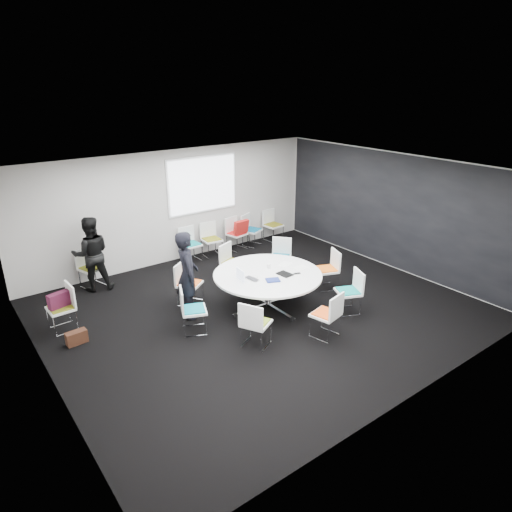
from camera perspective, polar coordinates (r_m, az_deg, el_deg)
room_shell at (r=8.82m, az=1.01°, el=1.51°), size 8.08×7.08×2.88m
conference_table at (r=9.24m, az=1.45°, el=-3.31°), size 2.19×2.19×0.73m
projection_screen at (r=11.84m, az=-6.65°, el=8.84°), size 1.90×0.03×1.35m
chair_ring_a at (r=10.26m, az=8.82°, el=-2.57°), size 0.58×0.59×0.88m
chair_ring_b at (r=10.83m, az=3.02°, el=-1.00°), size 0.64×0.64×0.88m
chair_ring_c at (r=10.50m, az=-2.95°, el=-1.74°), size 0.59×0.58×0.88m
chair_ring_d at (r=9.56m, az=-8.34°, el=-4.40°), size 0.63×0.63×0.88m
chair_ring_e at (r=8.54m, az=-7.81°, el=-7.72°), size 0.59×0.60×0.88m
chair_ring_f at (r=8.05m, az=-0.06°, el=-9.46°), size 0.61×0.62×0.88m
chair_ring_g at (r=8.41m, az=8.71°, el=-8.27°), size 0.55×0.54×0.88m
chair_ring_h at (r=9.31m, az=11.44°, el=-5.35°), size 0.60×0.60×0.88m
chair_back_a at (r=11.75m, az=-8.14°, el=0.64°), size 0.48×0.47×0.88m
chair_back_b at (r=12.04m, az=-5.57°, el=1.29°), size 0.50×0.49×0.88m
chair_back_c at (r=12.44m, az=-2.45°, el=2.04°), size 0.54×0.53×0.88m
chair_back_d at (r=12.72m, az=-0.55°, el=2.51°), size 0.60×0.59×0.88m
chair_back_e at (r=13.17m, az=2.13°, el=3.16°), size 0.50×0.49×0.88m
chair_spare_left at (r=9.25m, az=-22.98°, el=-6.95°), size 0.46×0.48×0.88m
chair_person_back at (r=10.85m, az=-19.81°, el=-2.28°), size 0.57×0.56×0.88m
person_main at (r=8.84m, az=-8.57°, el=-2.35°), size 0.61×0.74×1.75m
person_back at (r=10.50m, az=-19.89°, el=0.23°), size 0.94×0.82×1.67m
laptop at (r=8.93m, az=-0.32°, el=-2.78°), size 0.23×0.32×0.02m
laptop_lid at (r=8.79m, az=-1.98°, el=-2.36°), size 0.05×0.30×0.22m
notebook_black at (r=9.13m, az=3.61°, el=-2.27°), size 0.25×0.32×0.02m
tablet_folio at (r=8.85m, az=2.12°, el=-3.02°), size 0.32×0.29×0.03m
papers_right at (r=9.63m, az=3.67°, el=-1.03°), size 0.36×0.30×0.00m
papers_front at (r=9.48m, az=5.61°, el=-1.46°), size 0.31×0.22×0.00m
cup at (r=9.41m, az=1.60°, el=-1.26°), size 0.08×0.08×0.09m
phone at (r=9.19m, az=5.15°, el=-2.19°), size 0.16×0.11×0.01m
maroon_bag at (r=9.10m, az=-23.38°, el=-5.06°), size 0.42×0.23×0.28m
brown_bag at (r=8.78m, az=-21.51°, el=-9.45°), size 0.37×0.18×0.24m
red_jacket at (r=12.13m, az=-1.86°, el=3.66°), size 0.45×0.19×0.36m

